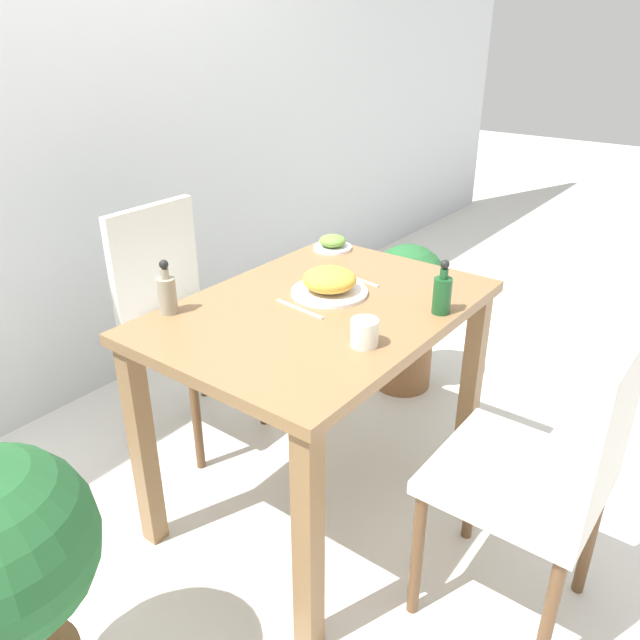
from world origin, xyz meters
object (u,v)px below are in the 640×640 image
chair_far (178,309)px  drink_cup (364,333)px  chair_near (551,468)px  food_plate (329,283)px  sauce_bottle (167,293)px  potted_plant_right (406,307)px  condiment_bottle (442,293)px  side_plate (333,243)px

chair_far → drink_cup: chair_far is taller
chair_near → chair_far: size_ratio=1.00×
food_plate → sauce_bottle: size_ratio=1.46×
chair_near → drink_cup: chair_near is taller
sauce_bottle → potted_plant_right: 1.25m
condiment_bottle → sauce_bottle: bearing=127.1°
chair_far → potted_plant_right: (0.81, -0.56, -0.13)m
food_plate → drink_cup: food_plate is taller
drink_cup → sauce_bottle: sauce_bottle is taller
chair_near → side_plate: (0.47, 1.02, 0.26)m
chair_far → side_plate: 0.65m
drink_cup → condiment_bottle: (0.31, -0.07, 0.03)m
food_plate → potted_plant_right: bearing=10.1°
drink_cup → condiment_bottle: condiment_bottle is taller
food_plate → side_plate: food_plate is taller
chair_far → side_plate: bearing=-49.3°
side_plate → potted_plant_right: bearing=-14.3°
chair_far → side_plate: chair_far is taller
side_plate → condiment_bottle: size_ratio=0.87×
side_plate → drink_cup: size_ratio=1.92×
sauce_bottle → food_plate: bearing=-36.4°
drink_cup → chair_far: bearing=79.5°
condiment_bottle → potted_plant_right: bearing=35.5°
chair_near → sauce_bottle: size_ratio=5.52×
food_plate → drink_cup: bearing=-128.6°
food_plate → sauce_bottle: 0.50m
side_plate → drink_cup: 0.77m
food_plate → drink_cup: size_ratio=3.23×
chair_near → potted_plant_right: chair_near is taller
chair_far → condiment_bottle: 1.09m
chair_near → chair_far: 1.48m
drink_cup → chair_near: bearing=-78.4°
chair_near → drink_cup: size_ratio=12.16×
condiment_bottle → side_plate: bearing=65.9°
drink_cup → condiment_bottle: 0.32m
chair_near → side_plate: size_ratio=6.32×
chair_far → food_plate: (0.04, -0.70, 0.27)m
chair_far → food_plate: chair_far is taller
sauce_bottle → chair_near: bearing=-75.4°
sauce_bottle → condiment_bottle: (0.49, -0.64, 0.00)m
food_plate → drink_cup: (-0.22, -0.28, -0.00)m
sauce_bottle → condiment_bottle: 0.81m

